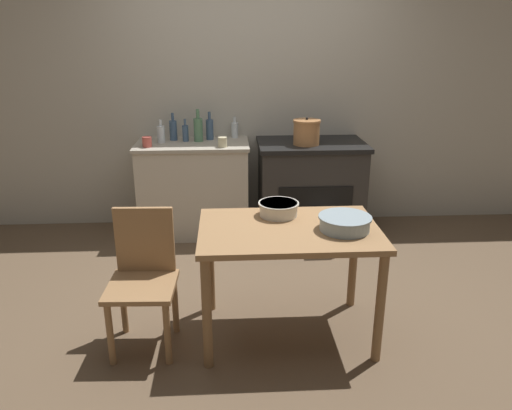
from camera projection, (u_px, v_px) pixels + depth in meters
name	position (u px, v px, depth m)	size (l,w,h in m)	color
ground_plane	(259.00, 295.00, 3.70)	(14.00, 14.00, 0.00)	brown
wall_back	(249.00, 94.00, 4.77)	(8.00, 0.07, 2.55)	#B2AD9E
counter_cabinet	(194.00, 188.00, 4.72)	(1.03, 0.59, 0.88)	beige
stove	(310.00, 187.00, 4.74)	(0.99, 0.68, 0.88)	#2D2B28
work_table	(289.00, 244.00, 3.04)	(1.09, 0.73, 0.73)	#997047
chair	(143.00, 275.00, 3.02)	(0.42, 0.42, 0.85)	#997047
flour_sack	(327.00, 236.00, 4.36)	(0.22, 0.16, 0.31)	beige
stock_pot	(307.00, 132.00, 4.47)	(0.25, 0.25, 0.25)	#B77A47
mixing_bowl_large	(345.00, 222.00, 2.96)	(0.32, 0.32, 0.09)	#93A8B2
mixing_bowl_small	(279.00, 208.00, 3.19)	(0.26, 0.26, 0.09)	silver
bottle_far_left	(161.00, 134.00, 4.55)	(0.07, 0.07, 0.21)	silver
bottle_left	(198.00, 129.00, 4.59)	(0.08, 0.08, 0.30)	#517F5B
bottle_mid_left	(210.00, 129.00, 4.67)	(0.07, 0.07, 0.26)	#3D5675
bottle_center_left	(235.00, 130.00, 4.76)	(0.06, 0.06, 0.20)	silver
bottle_center	(173.00, 130.00, 4.64)	(0.07, 0.07, 0.25)	#3D5675
bottle_center_right	(185.00, 133.00, 4.60)	(0.06, 0.06, 0.21)	#3D5675
cup_mid_right	(147.00, 142.00, 4.39)	(0.08, 0.08, 0.09)	#B74C42
cup_right	(223.00, 142.00, 4.39)	(0.08, 0.08, 0.09)	beige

